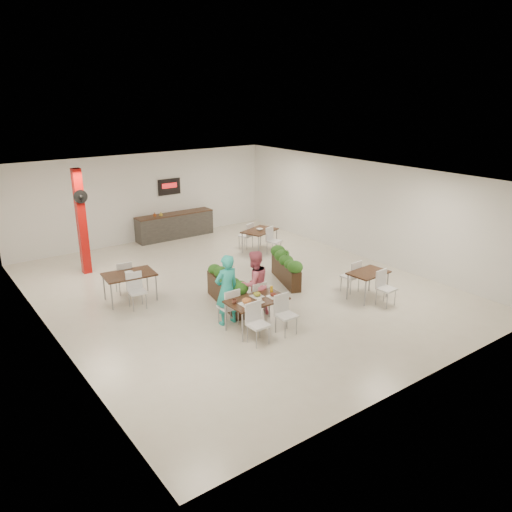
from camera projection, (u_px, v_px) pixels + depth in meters
The scene contains 12 objects.
ground at pixel (237, 288), 14.13m from camera, with size 12.00×12.00×0.00m, color beige.
room_shell at pixel (236, 220), 13.50m from camera, with size 10.10×12.10×3.22m.
red_column at pixel (82, 221), 14.83m from camera, with size 0.40×0.41×3.20m.
service_counter at pixel (175, 225), 18.86m from camera, with size 3.00×0.64×2.20m.
main_table at pixel (256, 304), 11.53m from camera, with size 1.40×1.62×0.92m.
diner_man at pixel (227, 290), 11.74m from camera, with size 0.63×0.41×1.73m, color #29B3A8.
diner_woman at pixel (254, 284), 12.20m from camera, with size 0.81×0.63×1.67m, color #E2647F.
planter_left at pixel (227, 286), 12.85m from camera, with size 0.71×2.06×1.09m.
planter_right at pixel (286, 266), 14.44m from camera, with size 0.90×1.79×0.97m.
side_table_a at pixel (129, 278), 13.14m from camera, with size 1.38×1.65×0.92m.
side_table_b at pixel (260, 233), 17.23m from camera, with size 1.41×1.67×0.92m.
side_table_c at pixel (368, 277), 13.28m from camera, with size 1.11×1.64×0.92m.
Camera 1 is at (-7.31, -10.91, 5.33)m, focal length 35.00 mm.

